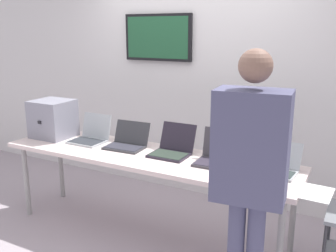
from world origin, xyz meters
name	(u,v)px	position (x,y,z in m)	size (l,w,h in m)	color
ground	(146,235)	(0.00, 0.00, -0.02)	(8.00, 8.00, 0.04)	#A599A1
back_wall	(196,76)	(-0.01, 1.13, 1.39)	(8.00, 0.11, 2.76)	silver
workbench	(145,160)	(0.00, 0.00, 0.74)	(2.77, 0.70, 0.80)	silver
equipment_box	(53,119)	(-1.14, 0.04, 0.99)	(0.39, 0.37, 0.39)	gray
laptop_station_0	(91,136)	(-0.69, 0.09, 0.86)	(0.34, 0.32, 0.26)	#AAB2B7
laptop_station_1	(127,142)	(-0.26, 0.09, 0.85)	(0.38, 0.33, 0.23)	#35353A
laptop_station_2	(172,148)	(0.22, 0.11, 0.86)	(0.34, 0.36, 0.26)	#27212D
laptop_station_3	(218,156)	(0.67, 0.09, 0.86)	(0.35, 0.33, 0.27)	#3A363D
laptop_station_4	(274,165)	(1.13, 0.11, 0.85)	(0.39, 0.34, 0.22)	#ABB2B5
person	(250,165)	(1.14, -0.62, 1.09)	(0.47, 0.62, 1.79)	#4F4F70
paper_sheet	(316,193)	(1.48, -0.17, 0.80)	(0.22, 0.31, 0.00)	white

